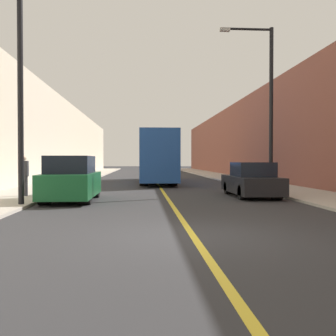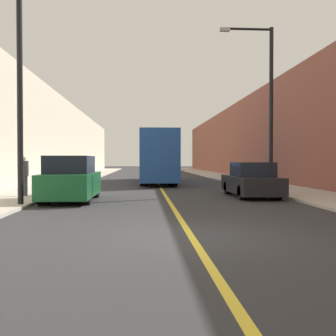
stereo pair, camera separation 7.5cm
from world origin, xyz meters
name	(u,v)px [view 2 (the right image)]	position (x,y,z in m)	size (l,w,h in m)	color
ground_plane	(191,236)	(0.00, 0.00, 0.00)	(200.00, 200.00, 0.00)	#2D2D30
sidewalk_left	(85,177)	(-6.70, 30.00, 0.05)	(3.24, 72.00, 0.11)	#B2AA9E
sidewalk_right	(221,176)	(6.70, 30.00, 0.05)	(3.24, 72.00, 0.11)	#B2AA9E
building_row_left	(47,139)	(-10.32, 30.00, 3.72)	(4.00, 72.00, 7.43)	beige
building_row_right	(257,139)	(10.32, 30.00, 3.74)	(4.00, 72.00, 7.48)	brown
road_center_line	(154,177)	(0.00, 30.00, 0.00)	(0.16, 72.00, 0.01)	gold
bus	(157,157)	(-0.05, 20.61, 1.91)	(2.43, 12.22, 3.58)	#1E4793
parked_suv_left	(71,180)	(-3.96, 7.60, 0.85)	(1.90, 4.55, 1.83)	#145128
car_right_near	(251,181)	(3.84, 8.97, 0.70)	(1.81, 4.53, 1.57)	black
street_lamp_left	(26,75)	(-5.15, 5.68, 4.66)	(2.72, 0.24, 8.00)	black
street_lamp_right	(267,98)	(5.16, 10.89, 4.76)	(2.72, 0.24, 8.19)	black
pedestrian	(23,175)	(-6.25, 8.92, 1.03)	(0.39, 0.25, 1.78)	#2D2D33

